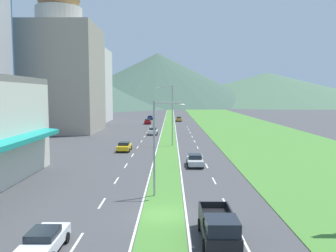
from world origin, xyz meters
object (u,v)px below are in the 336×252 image
at_px(street_lamp_mid, 171,112).
at_px(car_5, 124,146).
at_px(car_0, 195,160).
at_px(car_1, 148,121).
at_px(car_6, 153,131).
at_px(pickup_truck_0, 219,228).
at_px(car_2, 44,240).
at_px(car_4, 179,119).
at_px(street_lamp_near, 158,142).
at_px(car_3, 150,118).

height_order(street_lamp_mid, car_5, street_lamp_mid).
xyz_separation_m(car_0, car_1, (-10.18, 62.23, 0.04)).
xyz_separation_m(car_6, pickup_truck_0, (6.96, -56.80, 0.19)).
bearing_deg(car_0, car_2, -22.93).
bearing_deg(car_0, car_4, -179.64).
distance_m(street_lamp_near, car_1, 75.64).
relative_size(car_3, car_6, 0.99).
relative_size(street_lamp_mid, car_1, 2.29).
relative_size(car_3, car_4, 0.91).
bearing_deg(car_1, street_lamp_near, -175.42).
height_order(car_2, car_6, car_6).
relative_size(street_lamp_mid, car_0, 2.43).
bearing_deg(street_lamp_near, car_2, -118.72).
relative_size(car_1, car_6, 1.07).
distance_m(car_0, car_2, 26.11).
relative_size(car_1, car_5, 1.02).
distance_m(car_2, car_4, 97.57).
relative_size(car_2, car_6, 0.99).
bearing_deg(car_3, car_6, -175.71).
bearing_deg(car_2, street_lamp_near, -28.72).
bearing_deg(car_4, pickup_truck_0, 0.20).
bearing_deg(street_lamp_mid, car_1, 98.93).
bearing_deg(pickup_truck_0, car_0, 179.72).
height_order(street_lamp_near, car_3, street_lamp_near).
bearing_deg(car_4, car_1, -42.01).
relative_size(car_2, car_5, 0.94).
bearing_deg(street_lamp_mid, car_2, -99.85).
height_order(car_3, car_5, car_3).
distance_m(street_lamp_near, car_6, 47.40).
relative_size(car_1, car_4, 0.99).
height_order(street_lamp_mid, car_3, street_lamp_mid).
distance_m(street_lamp_near, car_4, 86.27).
height_order(car_0, car_3, car_3).
xyz_separation_m(street_lamp_mid, pickup_truck_0, (2.95, -39.63, -4.96)).
xyz_separation_m(car_0, car_6, (-7.07, 34.08, 0.05)).
xyz_separation_m(car_2, car_4, (9.72, 97.09, 0.05)).
distance_m(car_2, car_6, 58.21).
bearing_deg(street_lamp_mid, pickup_truck_0, -85.75).
xyz_separation_m(car_3, car_6, (3.43, -45.83, 0.04)).
bearing_deg(street_lamp_mid, street_lamp_near, -92.09).
height_order(car_0, car_2, car_0).
bearing_deg(car_2, street_lamp_mid, -9.85).
distance_m(car_4, car_6, 39.52).
distance_m(street_lamp_mid, car_0, 17.95).
height_order(car_0, car_6, car_6).
relative_size(car_2, car_3, 1.00).
height_order(car_1, car_6, car_6).
height_order(car_4, car_6, car_6).
relative_size(car_4, car_6, 1.08).
bearing_deg(pickup_truck_0, car_4, -179.80).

